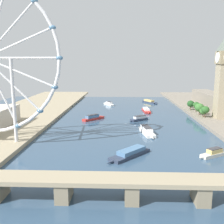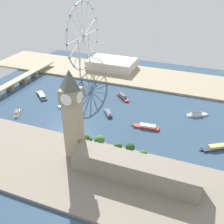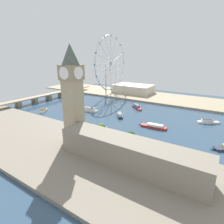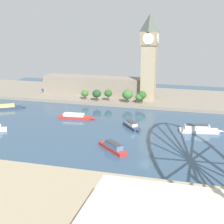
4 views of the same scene
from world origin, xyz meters
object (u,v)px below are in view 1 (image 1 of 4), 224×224
(tour_boat_2, at_px, (147,131))
(tour_boat_6, at_px, (93,118))
(tour_boat_1, at_px, (150,102))
(tour_boat_5, at_px, (109,104))
(tour_boat_7, at_px, (139,119))
(tour_boat_3, at_px, (130,153))
(river_bridge, at_px, (132,184))
(parliament_block, at_px, (212,101))
(tour_boat_0, at_px, (146,110))
(clock_tower, at_px, (224,75))
(tour_boat_4, at_px, (213,153))

(tour_boat_2, relative_size, tour_boat_6, 1.36)
(tour_boat_1, bearing_deg, tour_boat_5, -100.47)
(tour_boat_7, bearing_deg, tour_boat_3, 45.12)
(river_bridge, bearing_deg, tour_boat_6, -77.98)
(parliament_block, relative_size, tour_boat_3, 3.48)
(river_bridge, xyz_separation_m, tour_boat_0, (-26.32, -213.30, -5.84))
(tour_boat_6, distance_m, tour_boat_7, 48.64)
(tour_boat_2, height_order, tour_boat_5, tour_boat_2)
(clock_tower, height_order, tour_boat_6, clock_tower)
(parliament_block, bearing_deg, tour_boat_0, 7.87)
(clock_tower, distance_m, tour_boat_5, 165.67)
(tour_boat_3, xyz_separation_m, tour_boat_7, (-12.68, -106.29, 0.29))
(tour_boat_1, distance_m, tour_boat_2, 180.59)
(river_bridge, distance_m, tour_boat_4, 78.27)
(clock_tower, xyz_separation_m, tour_boat_4, (44.82, 106.15, -45.47))
(tour_boat_1, relative_size, tour_boat_7, 1.48)
(tour_boat_3, bearing_deg, tour_boat_6, -119.95)
(clock_tower, height_order, tour_boat_0, clock_tower)
(tour_boat_4, bearing_deg, tour_boat_2, -85.23)
(clock_tower, distance_m, tour_boat_3, 152.53)
(tour_boat_2, bearing_deg, tour_boat_1, 163.45)
(tour_boat_0, distance_m, tour_boat_5, 70.89)
(tour_boat_3, bearing_deg, tour_boat_7, -145.01)
(tour_boat_0, height_order, tour_boat_5, tour_boat_5)
(tour_boat_5, distance_m, tour_boat_6, 101.07)
(tour_boat_0, distance_m, tour_boat_6, 78.87)
(tour_boat_7, bearing_deg, tour_boat_2, 55.69)
(tour_boat_5, bearing_deg, parliament_block, -134.75)
(tour_boat_0, relative_size, tour_boat_4, 1.61)
(tour_boat_4, bearing_deg, tour_boat_5, -99.65)
(clock_tower, relative_size, tour_boat_2, 2.49)
(tour_boat_7, bearing_deg, tour_boat_1, -138.97)
(clock_tower, xyz_separation_m, tour_boat_5, (122.60, -101.73, -45.45))
(tour_boat_0, bearing_deg, tour_boat_2, -9.68)
(tour_boat_0, bearing_deg, tour_boat_3, -13.69)
(parliament_block, height_order, tour_boat_5, parliament_block)
(clock_tower, xyz_separation_m, tour_boat_1, (60.89, -126.51, -45.64))
(parliament_block, bearing_deg, tour_boat_4, 71.58)
(tour_boat_5, bearing_deg, tour_boat_2, 166.14)
(parliament_block, relative_size, tour_boat_4, 5.19)
(tour_boat_3, bearing_deg, tour_boat_4, 133.24)
(tour_boat_3, bearing_deg, clock_tower, 179.40)
(tour_boat_4, bearing_deg, tour_boat_0, -110.04)
(tour_boat_2, height_order, tour_boat_6, tour_boat_2)
(tour_boat_0, relative_size, tour_boat_1, 1.09)
(tour_boat_2, distance_m, tour_boat_4, 65.03)
(tour_boat_1, distance_m, tour_boat_6, 145.00)
(tour_boat_6, bearing_deg, tour_boat_1, 12.33)
(parliament_block, distance_m, tour_boat_3, 202.81)
(river_bridge, bearing_deg, tour_boat_7, -94.89)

